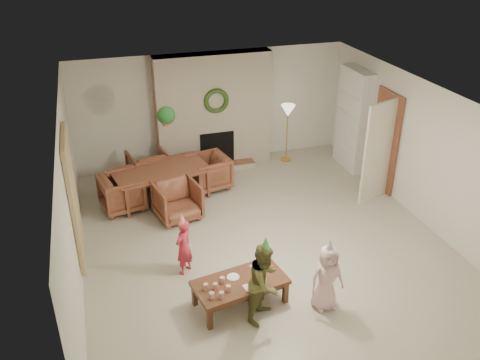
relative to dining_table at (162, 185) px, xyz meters
name	(u,v)px	position (x,y,z in m)	size (l,w,h in m)	color
floor	(263,242)	(1.40, -2.01, -0.32)	(7.00, 7.00, 0.00)	#B7B29E
ceiling	(267,103)	(1.40, -2.01, 2.18)	(7.00, 7.00, 0.00)	white
wall_back	(212,108)	(1.40, 1.49, 0.93)	(7.00, 7.00, 0.00)	silver
wall_front	(380,327)	(1.40, -5.51, 0.93)	(7.00, 7.00, 0.00)	silver
wall_left	(71,205)	(-1.60, -2.01, 0.93)	(7.00, 7.00, 0.00)	silver
wall_right	(425,155)	(4.40, -2.01, 0.93)	(7.00, 7.00, 0.00)	silver
fireplace_mass	(214,111)	(1.40, 1.29, 0.93)	(2.50, 0.40, 2.50)	maroon
fireplace_hearth	(219,167)	(1.40, 0.94, -0.26)	(1.60, 0.30, 0.12)	brown
fireplace_firebox	(217,148)	(1.40, 1.11, 0.13)	(0.75, 0.12, 0.75)	black
fireplace_wreath	(216,101)	(1.40, 1.06, 1.23)	(0.54, 0.54, 0.10)	#234118
floor_lamp_base	(286,159)	(3.00, 0.99, -0.31)	(0.25, 0.25, 0.03)	gold
floor_lamp_post	(287,135)	(3.00, 0.99, 0.30)	(0.03, 0.03, 1.19)	gold
floor_lamp_shade	(288,111)	(3.00, 0.99, 0.87)	(0.32, 0.32, 0.26)	beige
bookshelf_carcass	(353,120)	(4.24, 0.29, 0.78)	(0.30, 1.00, 2.20)	white
bookshelf_shelf_a	(350,147)	(4.22, 0.29, 0.13)	(0.30, 0.92, 0.03)	white
bookshelf_shelf_b	(351,130)	(4.22, 0.29, 0.53)	(0.30, 0.92, 0.03)	white
bookshelf_shelf_c	(353,113)	(4.22, 0.29, 0.93)	(0.30, 0.92, 0.03)	white
bookshelf_shelf_d	(355,95)	(4.22, 0.29, 1.33)	(0.30, 0.92, 0.03)	white
books_row_lower	(353,144)	(4.20, 0.14, 0.27)	(0.20, 0.40, 0.24)	maroon
books_row_mid	(350,124)	(4.20, 0.34, 0.67)	(0.20, 0.44, 0.24)	#295299
books_row_upper	(355,109)	(4.20, 0.19, 1.06)	(0.20, 0.36, 0.22)	gold
door_frame	(385,141)	(4.36, -0.81, 0.70)	(0.05, 0.86, 2.04)	brown
door_leaf	(378,152)	(3.98, -1.19, 0.68)	(0.05, 0.80, 2.00)	beige
curtain_panel	(73,198)	(-1.56, -1.81, 0.93)	(0.06, 1.20, 2.00)	#C7BD8D
dining_table	(162,185)	(0.00, 0.00, 0.00)	(1.82, 1.01, 0.64)	brown
dining_chair_near	(178,201)	(0.16, -0.78, 0.03)	(0.75, 0.78, 0.71)	brown
dining_chair_far	(148,167)	(-0.16, 0.78, 0.03)	(0.75, 0.78, 0.71)	brown
dining_chair_left	(122,192)	(-0.78, -0.16, 0.03)	(0.75, 0.78, 0.71)	brown
dining_chair_right	(208,172)	(0.98, 0.19, 0.03)	(0.75, 0.78, 0.71)	brown
hanging_plant_cord	(165,103)	(0.10, -0.51, 1.83)	(0.01, 0.01, 0.70)	tan
hanging_plant_pot	(167,122)	(0.10, -0.51, 1.48)	(0.16, 0.16, 0.12)	#AA4136
hanging_plant_foliage	(166,115)	(0.10, -0.51, 1.60)	(0.32, 0.32, 0.32)	#164419
coffee_table_top	(240,283)	(0.56, -3.38, 0.05)	(1.31, 0.65, 0.06)	#55301C
coffee_table_apron	(240,286)	(0.56, -3.38, -0.02)	(1.21, 0.55, 0.08)	#55301C
coffee_leg_fl	(210,319)	(0.02, -3.74, -0.15)	(0.07, 0.07, 0.34)	#55301C
coffee_leg_fr	(285,292)	(1.19, -3.54, -0.15)	(0.07, 0.07, 0.34)	#55301C
coffee_leg_bl	(195,295)	(-0.07, -3.21, -0.15)	(0.07, 0.07, 0.34)	#55301C
coffee_leg_br	(267,272)	(1.10, -3.01, -0.15)	(0.07, 0.07, 0.34)	#55301C
cup_a	(212,295)	(0.09, -3.61, 0.13)	(0.07, 0.07, 0.09)	silver
cup_b	(206,287)	(0.06, -3.41, 0.13)	(0.07, 0.07, 0.09)	silver
cup_c	(222,295)	(0.22, -3.64, 0.13)	(0.07, 0.07, 0.09)	silver
cup_d	(215,286)	(0.18, -3.44, 0.13)	(0.07, 0.07, 0.09)	silver
cup_e	(228,288)	(0.34, -3.54, 0.13)	(0.07, 0.07, 0.09)	silver
cup_f	(222,280)	(0.31, -3.34, 0.13)	(0.07, 0.07, 0.09)	silver
plate_a	(233,277)	(0.49, -3.27, 0.09)	(0.18, 0.18, 0.01)	white
plate_b	(259,280)	(0.83, -3.43, 0.09)	(0.18, 0.18, 0.01)	white
plate_c	(265,268)	(0.99, -3.20, 0.09)	(0.18, 0.18, 0.01)	white
food_scoop	(259,277)	(0.83, -3.43, 0.13)	(0.07, 0.07, 0.07)	tan
napkin_left	(249,287)	(0.64, -3.55, 0.09)	(0.15, 0.15, 0.01)	#E1A6B4
napkin_right	(256,267)	(0.88, -3.14, 0.09)	(0.15, 0.15, 0.01)	#E1A6B4
child_red	(184,247)	(-0.05, -2.42, 0.15)	(0.34, 0.22, 0.93)	#BC283A
party_hat_red	(182,219)	(-0.05, -2.42, 0.65)	(0.13, 0.13, 0.18)	#FBBF53
child_plaid	(265,282)	(0.80, -3.72, 0.27)	(0.57, 0.45, 1.18)	brown
party_hat_plaid	(266,243)	(0.80, -3.72, 0.90)	(0.14, 0.14, 0.19)	#51B84E
child_pink	(327,278)	(1.69, -3.80, 0.19)	(0.50, 0.32, 1.02)	beige
party_hat_pink	(330,245)	(1.69, -3.80, 0.74)	(0.13, 0.13, 0.18)	#AFB1B6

